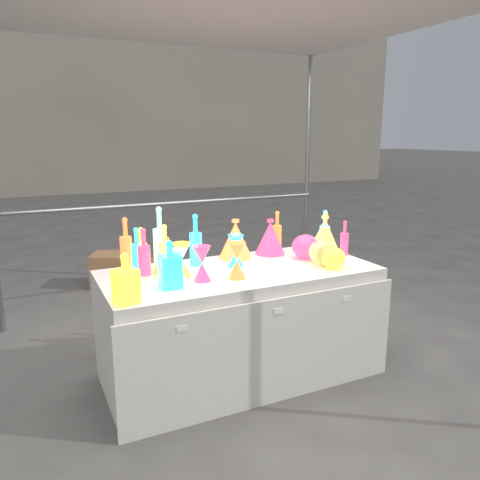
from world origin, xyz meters
name	(u,v)px	position (x,y,z in m)	size (l,w,h in m)	color
ground	(240,373)	(0.00, 0.00, 0.00)	(80.00, 80.00, 0.00)	#63605C
canopy_tent	(239,1)	(0.00, 0.01, 2.38)	(3.15, 3.15, 2.46)	gray
display_table	(241,323)	(0.00, -0.01, 0.37)	(1.84, 0.83, 0.75)	silver
background_building	(172,95)	(4.00, 14.00, 3.00)	(14.00, 6.00, 6.00)	#A19886
cardboard_box_closed	(116,270)	(-0.39, 2.33, 0.18)	(0.50, 0.36, 0.36)	#A6754B
cardboard_box_flat	(154,266)	(0.15, 2.80, 0.03)	(0.68, 0.49, 0.06)	#A6754B
bottle_1	(137,250)	(-0.63, 0.22, 0.90)	(0.07, 0.07, 0.30)	#1A7A16
bottle_2	(126,244)	(-0.68, 0.31, 0.93)	(0.08, 0.08, 0.35)	orange
bottle_3	(144,252)	(-0.60, 0.16, 0.90)	(0.08, 0.08, 0.30)	#1E39B2
bottle_4	(165,250)	(-0.48, 0.10, 0.91)	(0.08, 0.08, 0.33)	#137860
bottle_5	(160,237)	(-0.46, 0.28, 0.96)	(0.09, 0.09, 0.41)	#C6278A
bottle_6	(141,249)	(-0.59, 0.26, 0.89)	(0.07, 0.07, 0.29)	red
bottle_7	(196,240)	(-0.23, 0.22, 0.93)	(0.08, 0.08, 0.36)	#1A7A16
decanter_0	(126,278)	(-0.81, -0.31, 0.89)	(0.11, 0.11, 0.27)	red
decanter_2	(170,264)	(-0.53, -0.16, 0.89)	(0.12, 0.12, 0.28)	#1A7A16
hourglass_0	(237,261)	(-0.10, -0.16, 0.86)	(0.11, 0.11, 0.23)	orange
hourglass_1	(202,264)	(-0.31, -0.12, 0.86)	(0.11, 0.11, 0.22)	#1E39B2
hourglass_3	(179,265)	(-0.44, -0.07, 0.85)	(0.10, 0.10, 0.20)	#C6278A
hourglass_4	(182,260)	(-0.40, 0.01, 0.86)	(0.11, 0.11, 0.22)	red
hourglass_5	(236,251)	(0.01, 0.08, 0.86)	(0.11, 0.11, 0.22)	#1A7A16
globe_0	(333,259)	(0.57, -0.24, 0.81)	(0.16, 0.16, 0.13)	red
globe_1	(321,253)	(0.58, -0.10, 0.82)	(0.17, 0.17, 0.14)	#137860
globe_2	(328,257)	(0.57, -0.18, 0.81)	(0.16, 0.16, 0.13)	orange
globe_3	(305,248)	(0.55, 0.06, 0.83)	(0.19, 0.19, 0.15)	#1E39B2
lampshade_0	(166,255)	(-0.45, 0.16, 0.86)	(0.19, 0.19, 0.23)	yellow
lampshade_1	(235,239)	(0.10, 0.28, 0.89)	(0.24, 0.24, 0.28)	yellow
lampshade_2	(270,237)	(0.38, 0.28, 0.88)	(0.22, 0.22, 0.26)	#1E39B2
lampshade_3	(325,234)	(0.78, 0.15, 0.89)	(0.24, 0.24, 0.28)	#137860
bottle_8	(324,232)	(0.76, 0.14, 0.91)	(0.07, 0.07, 0.33)	#1A7A16
bottle_9	(277,231)	(0.48, 0.36, 0.90)	(0.07, 0.07, 0.31)	orange
bottle_10	(344,238)	(0.86, 0.01, 0.88)	(0.06, 0.06, 0.26)	#1E39B2
bottle_11	(325,233)	(0.76, 0.12, 0.91)	(0.07, 0.07, 0.32)	#137860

